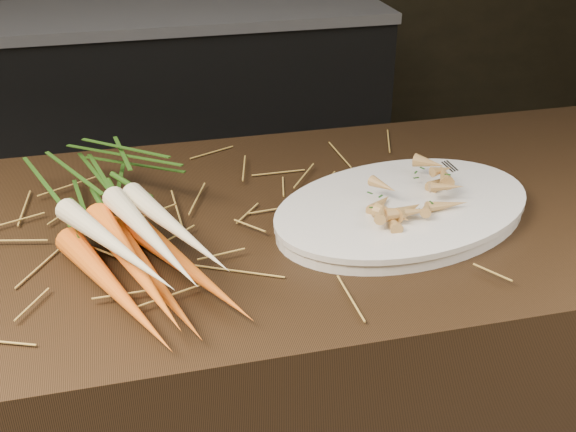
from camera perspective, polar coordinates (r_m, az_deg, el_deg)
The scene contains 6 objects.
back_counter at distance 3.08m, azimuth -9.95°, elevation 8.16°, with size 1.82×0.62×0.84m.
straw_bedding at distance 1.16m, azimuth -18.45°, elevation -1.59°, with size 1.40×0.60×0.02m, color olive, non-canonical shape.
root_veg_bunch at distance 1.13m, azimuth -14.45°, elevation 0.69°, with size 0.36×0.60×0.11m.
serving_platter at distance 1.18m, azimuth 9.07°, elevation 0.32°, with size 0.45×0.30×0.02m, color white, non-canonical shape.
roasted_veg_heap at distance 1.16m, azimuth 9.21°, elevation 1.92°, with size 0.22×0.16×0.05m, color #A37036, non-canonical shape.
serving_fork at distance 1.26m, azimuth 15.25°, elevation 2.29°, with size 0.01×0.17×0.00m, color silver.
Camera 1 is at (0.13, -0.71, 1.46)m, focal length 45.00 mm.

